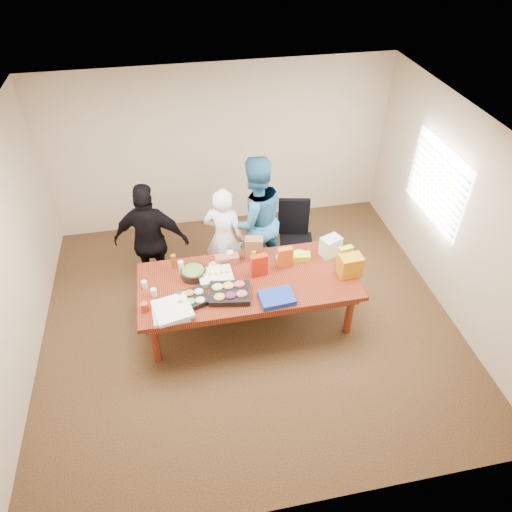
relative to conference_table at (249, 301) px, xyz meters
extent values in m
cube|color=#47301E|center=(0.00, 0.00, -0.39)|extent=(5.50, 5.00, 0.02)
cube|color=white|center=(0.00, 0.00, 2.33)|extent=(5.50, 5.00, 0.02)
cube|color=beige|center=(0.00, 2.50, 0.98)|extent=(5.50, 0.04, 2.70)
cube|color=beige|center=(0.00, -2.50, 0.98)|extent=(5.50, 0.04, 2.70)
cube|color=beige|center=(-2.75, 0.00, 0.98)|extent=(0.04, 5.00, 2.70)
cube|color=beige|center=(2.75, 0.00, 0.98)|extent=(0.04, 5.00, 2.70)
cube|color=white|center=(2.72, 0.60, 1.12)|extent=(0.03, 1.40, 1.10)
cube|color=beige|center=(2.68, 0.60, 1.12)|extent=(0.04, 1.36, 1.00)
cube|color=#4C1C0F|center=(0.00, 0.00, 0.00)|extent=(2.80, 1.20, 0.75)
cube|color=black|center=(0.89, 0.92, 0.17)|extent=(0.66, 0.66, 1.09)
imported|color=white|center=(-0.18, 0.87, 0.42)|extent=(0.69, 0.58, 1.59)
imported|color=#286795|center=(0.27, 0.99, 0.59)|extent=(1.10, 0.95, 1.94)
imported|color=black|center=(-1.19, 0.90, 0.50)|extent=(1.10, 0.65, 1.75)
cube|color=black|center=(-0.76, -0.25, 0.41)|extent=(0.51, 0.45, 0.06)
cube|color=black|center=(-0.28, -0.24, 0.41)|extent=(0.55, 0.46, 0.08)
cube|color=white|center=(-0.40, 0.11, 0.41)|extent=(0.44, 0.34, 0.07)
cylinder|color=black|center=(-0.68, 0.21, 0.43)|extent=(0.34, 0.34, 0.11)
cube|color=#152F9E|center=(0.28, -0.42, 0.41)|extent=(0.44, 0.34, 0.06)
cube|color=red|center=(0.15, 0.07, 0.53)|extent=(0.22, 0.11, 0.31)
cube|color=yellow|center=(1.30, 0.06, 0.52)|extent=(0.20, 0.11, 0.28)
cube|color=#CE4E12|center=(0.52, 0.17, 0.53)|extent=(0.20, 0.10, 0.30)
cylinder|color=silver|center=(-0.17, 0.42, 0.45)|extent=(0.10, 0.10, 0.15)
cylinder|color=#D7B701|center=(0.14, 0.36, 0.46)|extent=(0.07, 0.07, 0.16)
cylinder|color=brown|center=(-0.91, 0.42, 0.48)|extent=(0.09, 0.09, 0.21)
cylinder|color=silver|center=(-0.82, 0.29, 0.48)|extent=(0.07, 0.07, 0.20)
cube|color=yellow|center=(0.77, 0.28, 0.42)|extent=(0.26, 0.18, 0.08)
cube|color=#92573B|center=(-0.22, 0.38, 0.44)|extent=(0.31, 0.14, 0.12)
cube|color=brown|center=(0.16, 0.44, 0.53)|extent=(0.26, 0.18, 0.31)
cylinder|color=#AA361E|center=(-1.30, -0.29, 0.43)|extent=(0.10, 0.10, 0.11)
cylinder|color=silver|center=(-1.19, -0.06, 0.43)|extent=(0.09, 0.09, 0.10)
cylinder|color=white|center=(-1.30, 0.11, 0.42)|extent=(0.08, 0.08, 0.10)
cube|color=silver|center=(-1.00, -0.39, 0.40)|extent=(0.45, 0.45, 0.05)
cube|color=white|center=(-0.98, -0.41, 0.45)|extent=(0.51, 0.51, 0.05)
cylinder|color=silver|center=(0.57, 0.34, 0.38)|extent=(0.33, 0.33, 0.01)
cylinder|color=silver|center=(0.77, 0.35, 0.38)|extent=(0.26, 0.26, 0.01)
cylinder|color=silver|center=(0.23, 0.40, 0.40)|extent=(0.15, 0.15, 0.05)
cylinder|color=beige|center=(-0.40, 0.31, 0.40)|extent=(0.18, 0.18, 0.06)
cube|color=white|center=(1.18, 0.29, 0.51)|extent=(0.31, 0.27, 0.28)
cube|color=orange|center=(1.30, -0.14, 0.52)|extent=(0.30, 0.22, 0.29)
camera|label=1|loc=(-0.76, -4.37, 4.44)|focal=32.99mm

